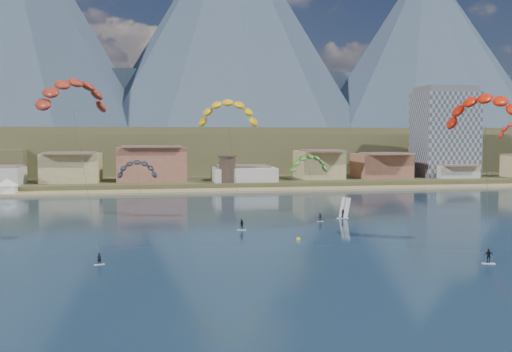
{
  "coord_description": "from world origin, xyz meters",
  "views": [
    {
      "loc": [
        -16.82,
        -65.57,
        17.17
      ],
      "look_at": [
        0.0,
        32.0,
        10.0
      ],
      "focal_mm": 40.81,
      "sensor_mm": 36.0,
      "label": 1
    }
  ],
  "objects_px": {
    "apartment_tower": "(445,132)",
    "kitesurfer_red": "(73,90)",
    "kitesurfer_orange": "(486,106)",
    "watchtower": "(227,169)",
    "windsurfer": "(344,212)",
    "buoy": "(298,239)",
    "kitesurfer_yellow": "(228,109)",
    "kitesurfer_green": "(309,161)"
  },
  "relations": [
    {
      "from": "apartment_tower",
      "to": "kitesurfer_red",
      "type": "bearing_deg",
      "value": -136.94
    },
    {
      "from": "kitesurfer_red",
      "to": "buoy",
      "type": "distance_m",
      "value": 41.63
    },
    {
      "from": "kitesurfer_yellow",
      "to": "kitesurfer_green",
      "type": "distance_m",
      "value": 23.0
    },
    {
      "from": "watchtower",
      "to": "kitesurfer_yellow",
      "type": "relative_size",
      "value": 0.33
    },
    {
      "from": "kitesurfer_red",
      "to": "kitesurfer_yellow",
      "type": "height_order",
      "value": "kitesurfer_red"
    },
    {
      "from": "apartment_tower",
      "to": "windsurfer",
      "type": "xyz_separation_m",
      "value": [
        -64.33,
        -81.01,
        -16.46
      ]
    },
    {
      "from": "kitesurfer_red",
      "to": "watchtower",
      "type": "bearing_deg",
      "value": 70.0
    },
    {
      "from": "kitesurfer_yellow",
      "to": "kitesurfer_green",
      "type": "height_order",
      "value": "kitesurfer_yellow"
    },
    {
      "from": "buoy",
      "to": "kitesurfer_orange",
      "type": "bearing_deg",
      "value": -14.38
    },
    {
      "from": "kitesurfer_orange",
      "to": "kitesurfer_red",
      "type": "bearing_deg",
      "value": 176.37
    },
    {
      "from": "kitesurfer_red",
      "to": "kitesurfer_green",
      "type": "relative_size",
      "value": 1.66
    },
    {
      "from": "kitesurfer_orange",
      "to": "kitesurfer_green",
      "type": "distance_m",
      "value": 43.57
    },
    {
      "from": "kitesurfer_red",
      "to": "kitesurfer_orange",
      "type": "relative_size",
      "value": 1.0
    },
    {
      "from": "kitesurfer_green",
      "to": "apartment_tower",
      "type": "bearing_deg",
      "value": 46.05
    },
    {
      "from": "apartment_tower",
      "to": "watchtower",
      "type": "relative_size",
      "value": 3.72
    },
    {
      "from": "apartment_tower",
      "to": "kitesurfer_green",
      "type": "xyz_separation_m",
      "value": [
        -69.14,
        -71.72,
        -6.48
      ]
    },
    {
      "from": "apartment_tower",
      "to": "kitesurfer_red",
      "type": "distance_m",
      "value": 155.47
    },
    {
      "from": "apartment_tower",
      "to": "buoy",
      "type": "height_order",
      "value": "apartment_tower"
    },
    {
      "from": "kitesurfer_green",
      "to": "kitesurfer_red",
      "type": "bearing_deg",
      "value": -142.25
    },
    {
      "from": "watchtower",
      "to": "buoy",
      "type": "height_order",
      "value": "watchtower"
    },
    {
      "from": "windsurfer",
      "to": "buoy",
      "type": "xyz_separation_m",
      "value": [
        -14.89,
        -21.81,
        -1.23
      ]
    },
    {
      "from": "apartment_tower",
      "to": "buoy",
      "type": "distance_m",
      "value": 131.0
    },
    {
      "from": "kitesurfer_yellow",
      "to": "windsurfer",
      "type": "bearing_deg",
      "value": -2.55
    },
    {
      "from": "watchtower",
      "to": "windsurfer",
      "type": "xyz_separation_m",
      "value": [
        15.67,
        -67.01,
        -5.01
      ]
    },
    {
      "from": "apartment_tower",
      "to": "buoy",
      "type": "bearing_deg",
      "value": -127.61
    },
    {
      "from": "windsurfer",
      "to": "kitesurfer_yellow",
      "type": "bearing_deg",
      "value": 177.45
    },
    {
      "from": "kitesurfer_yellow",
      "to": "buoy",
      "type": "bearing_deg",
      "value": -69.47
    },
    {
      "from": "apartment_tower",
      "to": "watchtower",
      "type": "distance_m",
      "value": 82.02
    },
    {
      "from": "kitesurfer_orange",
      "to": "watchtower",
      "type": "bearing_deg",
      "value": 106.77
    },
    {
      "from": "kitesurfer_red",
      "to": "windsurfer",
      "type": "relative_size",
      "value": 6.23
    },
    {
      "from": "kitesurfer_yellow",
      "to": "kitesurfer_orange",
      "type": "distance_m",
      "value": 47.47
    },
    {
      "from": "buoy",
      "to": "apartment_tower",
      "type": "bearing_deg",
      "value": 52.39
    },
    {
      "from": "apartment_tower",
      "to": "windsurfer",
      "type": "distance_m",
      "value": 104.74
    },
    {
      "from": "kitesurfer_green",
      "to": "buoy",
      "type": "relative_size",
      "value": 22.48
    },
    {
      "from": "buoy",
      "to": "windsurfer",
      "type": "bearing_deg",
      "value": 55.68
    },
    {
      "from": "kitesurfer_orange",
      "to": "kitesurfer_green",
      "type": "xyz_separation_m",
      "value": [
        -18.09,
        38.32,
        -10.13
      ]
    },
    {
      "from": "kitesurfer_orange",
      "to": "windsurfer",
      "type": "bearing_deg",
      "value": 114.57
    },
    {
      "from": "kitesurfer_red",
      "to": "kitesurfer_orange",
      "type": "bearing_deg",
      "value": -3.63
    },
    {
      "from": "kitesurfer_green",
      "to": "windsurfer",
      "type": "bearing_deg",
      "value": -62.59
    },
    {
      "from": "watchtower",
      "to": "kitesurfer_orange",
      "type": "relative_size",
      "value": 0.32
    },
    {
      "from": "kitesurfer_red",
      "to": "windsurfer",
      "type": "height_order",
      "value": "kitesurfer_red"
    },
    {
      "from": "apartment_tower",
      "to": "windsurfer",
      "type": "relative_size",
      "value": 7.5
    }
  ]
}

